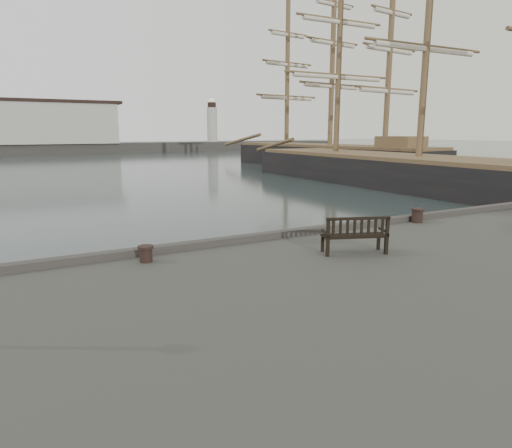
{
  "coord_description": "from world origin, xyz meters",
  "views": [
    {
      "loc": [
        -6.63,
        -10.84,
        4.51
      ],
      "look_at": [
        -0.94,
        -0.5,
        2.1
      ],
      "focal_mm": 32.0,
      "sensor_mm": 36.0,
      "label": 1
    }
  ],
  "objects_px": {
    "bench": "(354,242)",
    "tall_ship_main": "(417,179)",
    "tall_ship_far": "(329,161)",
    "bollard_left": "(146,254)",
    "bollard_right": "(417,215)"
  },
  "relations": [
    {
      "from": "bench",
      "to": "tall_ship_main",
      "type": "xyz_separation_m",
      "value": [
        21.53,
        17.35,
        -1.13
      ]
    },
    {
      "from": "tall_ship_main",
      "to": "tall_ship_far",
      "type": "xyz_separation_m",
      "value": [
        6.91,
        20.27,
        0.12
      ]
    },
    {
      "from": "tall_ship_far",
      "to": "bollard_left",
      "type": "bearing_deg",
      "value": -139.91
    },
    {
      "from": "bench",
      "to": "tall_ship_far",
      "type": "bearing_deg",
      "value": 73.53
    },
    {
      "from": "bollard_right",
      "to": "tall_ship_far",
      "type": "distance_m",
      "value": 42.99
    },
    {
      "from": "bollard_right",
      "to": "tall_ship_far",
      "type": "bearing_deg",
      "value": 55.98
    },
    {
      "from": "bench",
      "to": "bollard_left",
      "type": "xyz_separation_m",
      "value": [
        -4.69,
        1.72,
        -0.1
      ]
    },
    {
      "from": "tall_ship_main",
      "to": "bollard_right",
      "type": "bearing_deg",
      "value": -137.47
    },
    {
      "from": "bench",
      "to": "bollard_left",
      "type": "distance_m",
      "value": 5.0
    },
    {
      "from": "bollard_left",
      "to": "tall_ship_main",
      "type": "bearing_deg",
      "value": 30.79
    },
    {
      "from": "bench",
      "to": "tall_ship_main",
      "type": "height_order",
      "value": "tall_ship_main"
    },
    {
      "from": "bench",
      "to": "bollard_right",
      "type": "distance_m",
      "value": 4.83
    },
    {
      "from": "bollard_left",
      "to": "bench",
      "type": "bearing_deg",
      "value": -20.12
    },
    {
      "from": "bench",
      "to": "bollard_left",
      "type": "bearing_deg",
      "value": -179.49
    },
    {
      "from": "bench",
      "to": "tall_ship_far",
      "type": "xyz_separation_m",
      "value": [
        28.44,
        37.62,
        -1.0
      ]
    }
  ]
}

